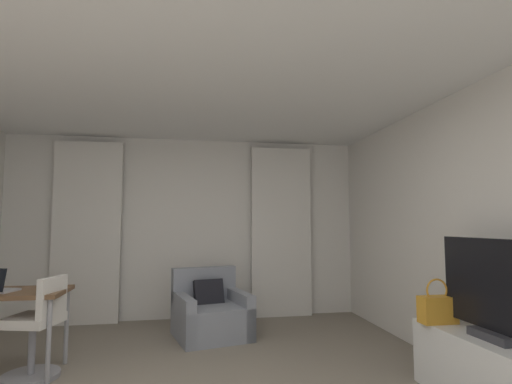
{
  "coord_description": "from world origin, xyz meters",
  "views": [
    {
      "loc": [
        0.03,
        -2.75,
        1.35
      ],
      "look_at": [
        0.7,
        1.18,
        1.68
      ],
      "focal_mm": 27.08,
      "sensor_mm": 36.0,
      "label": 1
    }
  ],
  "objects_px": {
    "tv_console": "(496,377)",
    "handbag_primary": "(437,308)",
    "desk_chair": "(37,333)",
    "tv_flatscreen": "(494,292)",
    "armchair": "(211,314)"
  },
  "relations": [
    {
      "from": "tv_flatscreen",
      "to": "handbag_primary",
      "type": "height_order",
      "value": "tv_flatscreen"
    },
    {
      "from": "armchair",
      "to": "desk_chair",
      "type": "height_order",
      "value": "desk_chair"
    },
    {
      "from": "handbag_primary",
      "to": "tv_console",
      "type": "bearing_deg",
      "value": -76.46
    },
    {
      "from": "tv_console",
      "to": "tv_flatscreen",
      "type": "height_order",
      "value": "tv_flatscreen"
    },
    {
      "from": "tv_console",
      "to": "armchair",
      "type": "bearing_deg",
      "value": 129.98
    },
    {
      "from": "armchair",
      "to": "desk_chair",
      "type": "xyz_separation_m",
      "value": [
        -1.58,
        -1.01,
        0.13
      ]
    },
    {
      "from": "desk_chair",
      "to": "tv_console",
      "type": "bearing_deg",
      "value": -19.85
    },
    {
      "from": "armchair",
      "to": "tv_console",
      "type": "distance_m",
      "value": 2.97
    },
    {
      "from": "desk_chair",
      "to": "handbag_primary",
      "type": "bearing_deg",
      "value": -13.15
    },
    {
      "from": "desk_chair",
      "to": "handbag_primary",
      "type": "relative_size",
      "value": 2.39
    },
    {
      "from": "armchair",
      "to": "tv_flatscreen",
      "type": "relative_size",
      "value": 0.97
    },
    {
      "from": "desk_chair",
      "to": "handbag_primary",
      "type": "xyz_separation_m",
      "value": [
        3.38,
        -0.79,
        0.25
      ]
    },
    {
      "from": "tv_console",
      "to": "handbag_primary",
      "type": "bearing_deg",
      "value": 103.54
    },
    {
      "from": "tv_console",
      "to": "tv_flatscreen",
      "type": "xyz_separation_m",
      "value": [
        -0.0,
        -0.03,
        0.6
      ]
    },
    {
      "from": "desk_chair",
      "to": "tv_console",
      "type": "distance_m",
      "value": 3.71
    }
  ]
}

